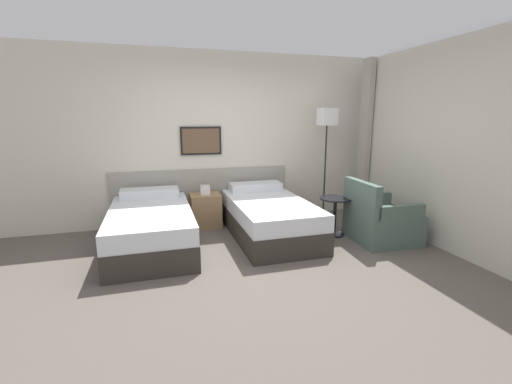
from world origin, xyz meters
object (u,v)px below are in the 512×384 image
bed_near_window (269,217)px  side_table (335,209)px  armchair (380,222)px  floor_lamp (327,125)px  bed_near_door (151,228)px  nightstand (206,210)px

bed_near_window → side_table: bed_near_window is taller
bed_near_window → armchair: 1.55m
bed_near_window → floor_lamp: (1.18, 0.58, 1.30)m
bed_near_door → bed_near_window: 1.63m
floor_lamp → armchair: size_ratio=2.15×
side_table → floor_lamp: bearing=73.2°
bed_near_door → side_table: size_ratio=3.40×
nightstand → armchair: bearing=-30.7°
side_table → bed_near_window: bearing=165.2°
bed_near_door → nightstand: nightstand is taller
bed_near_window → floor_lamp: 1.84m
bed_near_window → nightstand: nightstand is taller
side_table → bed_near_door: bearing=174.5°
bed_near_window → armchair: armchair is taller
bed_near_window → side_table: 0.96m
bed_near_door → armchair: (3.05, -0.63, 0.00)m
floor_lamp → armchair: 1.79m
nightstand → side_table: bearing=-28.4°
floor_lamp → bed_near_window: bearing=-153.8°
bed_near_door → side_table: bed_near_door is taller
nightstand → side_table: (1.74, -0.94, 0.12)m
bed_near_window → armchair: size_ratio=2.23×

